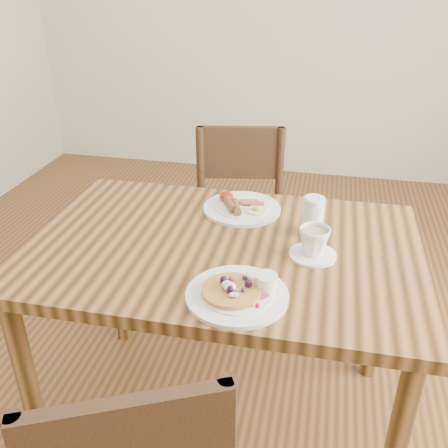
# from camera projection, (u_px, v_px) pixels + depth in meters

# --- Properties ---
(ground) EXTENTS (5.00, 5.00, 0.00)m
(ground) POSITION_uv_depth(u_px,v_px,m) (224.00, 414.00, 1.89)
(ground) COLOR #533417
(ground) RESTS_ON ground
(dining_table) EXTENTS (1.20, 0.80, 0.75)m
(dining_table) POSITION_uv_depth(u_px,v_px,m) (224.00, 271.00, 1.59)
(dining_table) COLOR olive
(dining_table) RESTS_ON ground
(chair_far) EXTENTS (0.49, 0.49, 0.88)m
(chair_far) POSITION_uv_depth(u_px,v_px,m) (239.00, 219.00, 2.24)
(chair_far) COLOR #402C17
(chair_far) RESTS_ON ground
(pancake_plate) EXTENTS (0.27, 0.27, 0.06)m
(pancake_plate) POSITION_uv_depth(u_px,v_px,m) (239.00, 292.00, 1.29)
(pancake_plate) COLOR white
(pancake_plate) RESTS_ON dining_table
(breakfast_plate) EXTENTS (0.27, 0.27, 0.04)m
(breakfast_plate) POSITION_uv_depth(u_px,v_px,m) (241.00, 207.00, 1.74)
(breakfast_plate) COLOR white
(breakfast_plate) RESTS_ON dining_table
(teacup_saucer) EXTENTS (0.14, 0.14, 0.09)m
(teacup_saucer) POSITION_uv_depth(u_px,v_px,m) (314.00, 243.00, 1.46)
(teacup_saucer) COLOR white
(teacup_saucer) RESTS_ON dining_table
(water_glass) EXTENTS (0.07, 0.07, 0.13)m
(water_glass) POSITION_uv_depth(u_px,v_px,m) (313.00, 216.00, 1.57)
(water_glass) COLOR silver
(water_glass) RESTS_ON dining_table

